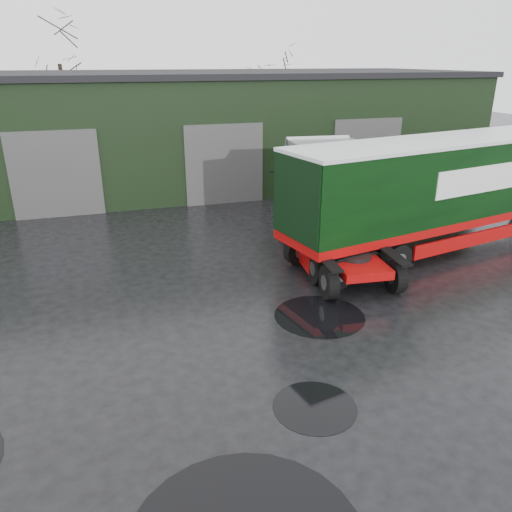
{
  "coord_description": "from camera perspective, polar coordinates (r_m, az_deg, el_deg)",
  "views": [
    {
      "loc": [
        -3.94,
        -10.47,
        6.97
      ],
      "look_at": [
        0.01,
        2.22,
        1.7
      ],
      "focal_mm": 35.0,
      "sensor_mm": 36.0,
      "label": 1
    }
  ],
  "objects": [
    {
      "name": "wash_bucket",
      "position": [
        20.96,
        12.29,
        2.09
      ],
      "size": [
        0.32,
        0.32,
        0.28
      ],
      "primitive_type": "cylinder",
      "rotation": [
        0.0,
        0.0,
        -0.06
      ],
      "color": "#061D92",
      "rests_on": "ground"
    },
    {
      "name": "puddle_4",
      "position": [
        11.26,
        6.73,
        -16.76
      ],
      "size": [
        1.82,
        1.82,
        0.01
      ],
      "primitive_type": "cylinder",
      "color": "black",
      "rests_on": "ground"
    },
    {
      "name": "hero_tractor",
      "position": [
        17.5,
        9.46,
        5.25
      ],
      "size": [
        3.56,
        7.09,
        4.25
      ],
      "primitive_type": null,
      "rotation": [
        0.0,
        0.0,
        -0.1
      ],
      "color": "#0B330F",
      "rests_on": "ground"
    },
    {
      "name": "tree_back_b",
      "position": [
        42.93,
        1.79,
        17.3
      ],
      "size": [
        4.4,
        4.4,
        7.5
      ],
      "primitive_type": null,
      "color": "black",
      "rests_on": "ground"
    },
    {
      "name": "lorry_right",
      "position": [
        20.13,
        19.88,
        6.5
      ],
      "size": [
        16.67,
        6.08,
        4.32
      ],
      "primitive_type": null,
      "rotation": [
        0.0,
        0.0,
        -1.37
      ],
      "color": "silver",
      "rests_on": "ground"
    },
    {
      "name": "puddle_1",
      "position": [
        14.73,
        7.25,
        -6.79
      ],
      "size": [
        2.64,
        2.64,
        0.01
      ],
      "primitive_type": "cylinder",
      "color": "black",
      "rests_on": "ground"
    },
    {
      "name": "tree_back_a",
      "position": [
        40.59,
        -21.15,
        17.11
      ],
      "size": [
        4.4,
        4.4,
        9.5
      ],
      "primitive_type": null,
      "color": "black",
      "rests_on": "ground"
    },
    {
      "name": "warehouse",
      "position": [
        31.28,
        -6.42,
        14.48
      ],
      "size": [
        32.4,
        12.4,
        6.3
      ],
      "color": "black",
      "rests_on": "ground"
    },
    {
      "name": "ground",
      "position": [
        13.18,
        2.86,
        -10.33
      ],
      "size": [
        100.0,
        100.0,
        0.0
      ],
      "primitive_type": "plane",
      "color": "black"
    }
  ]
}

